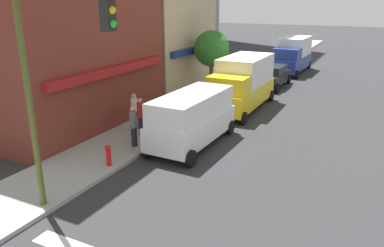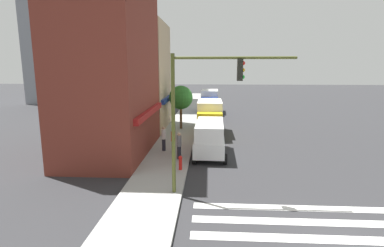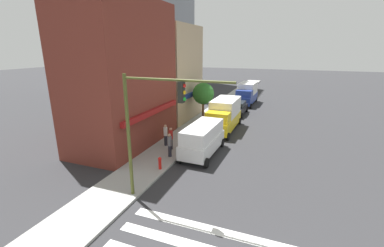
{
  "view_description": "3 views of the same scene",
  "coord_description": "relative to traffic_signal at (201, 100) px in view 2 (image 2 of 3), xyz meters",
  "views": [
    {
      "loc": [
        -2.38,
        -2.28,
        6.15
      ],
      "look_at": [
        11.55,
        4.7,
        1.0
      ],
      "focal_mm": 35.0,
      "sensor_mm": 36.0,
      "label": 1
    },
    {
      "loc": [
        -8.8,
        4.75,
        6.05
      ],
      "look_at": [
        12.72,
        6.0,
        2.0
      ],
      "focal_mm": 28.0,
      "sensor_mm": 36.0,
      "label": 2
    },
    {
      "loc": [
        -5.76,
        -1.12,
        7.82
      ],
      "look_at": [
        12.72,
        6.0,
        2.0
      ],
      "focal_mm": 24.0,
      "sensor_mm": 36.0,
      "label": 3
    }
  ],
  "objects": [
    {
      "name": "storefront_row",
      "position": [
        10.41,
        6.36,
        0.88
      ],
      "size": [
        17.31,
        5.3,
        11.44
      ],
      "color": "maroon",
      "rests_on": "ground_plane"
    },
    {
      "name": "pedestrian_red_jacket",
      "position": [
        6.6,
        2.08,
        -3.51
      ],
      "size": [
        0.32,
        0.32,
        1.77
      ],
      "rotation": [
        0.0,
        0.0,
        5.75
      ],
      "color": "#23232D",
      "rests_on": "sidewalk_left"
    },
    {
      "name": "pedestrian_white_shirt",
      "position": [
        7.2,
        2.84,
        -3.51
      ],
      "size": [
        0.32,
        0.32,
        1.77
      ],
      "rotation": [
        0.0,
        0.0,
        3.03
      ],
      "color": "#23232D",
      "rests_on": "sidewalk_left"
    },
    {
      "name": "sedan_black",
      "position": [
        20.03,
        -0.44,
        -3.74
      ],
      "size": [
        4.42,
        2.02,
        1.59
      ],
      "rotation": [
        0.0,
        0.0,
        -0.01
      ],
      "color": "black",
      "rests_on": "ground_plane"
    },
    {
      "name": "box_truck_blue",
      "position": [
        26.66,
        -0.44,
        -2.99
      ],
      "size": [
        6.26,
        2.42,
        3.04
      ],
      "rotation": [
        0.0,
        0.0,
        -0.03
      ],
      "color": "navy",
      "rests_on": "ground_plane"
    },
    {
      "name": "street_tree",
      "position": [
        15.25,
        2.36,
        -1.41
      ],
      "size": [
        2.3,
        2.3,
        4.19
      ],
      "color": "brown",
      "rests_on": "sidewalk_left"
    },
    {
      "name": "box_truck_yellow",
      "position": [
        13.39,
        -0.44,
        -2.99
      ],
      "size": [
        6.2,
        2.42,
        3.04
      ],
      "rotation": [
        0.0,
        0.0,
        -0.0
      ],
      "color": "yellow",
      "rests_on": "ground_plane"
    },
    {
      "name": "van_white",
      "position": [
        6.86,
        -0.44,
        -3.3
      ],
      "size": [
        5.05,
        2.22,
        2.34
      ],
      "rotation": [
        0.0,
        0.0,
        -0.02
      ],
      "color": "white",
      "rests_on": "ground_plane"
    },
    {
      "name": "fire_hydrant",
      "position": [
        3.19,
        1.26,
        -3.97
      ],
      "size": [
        0.24,
        0.24,
        0.84
      ],
      "color": "red",
      "rests_on": "sidewalk_left"
    },
    {
      "name": "pedestrian_grey_coat",
      "position": [
        5.27,
        1.54,
        -3.51
      ],
      "size": [
        0.32,
        0.32,
        1.77
      ],
      "rotation": [
        0.0,
        0.0,
        4.45
      ],
      "color": "#23232D",
      "rests_on": "sidewalk_left"
    },
    {
      "name": "traffic_signal",
      "position": [
        0.0,
        0.0,
        0.0
      ],
      "size": [
        0.32,
        5.52,
        6.66
      ],
      "color": "#474C1E",
      "rests_on": "ground_plane"
    }
  ]
}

